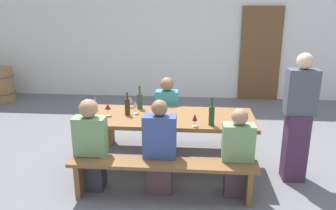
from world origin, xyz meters
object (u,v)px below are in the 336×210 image
(wine_glass_1, at_px, (195,118))
(seated_guest_far_0, at_px, (167,116))
(wine_glass_0, at_px, (130,100))
(standing_host, at_px, (298,121))
(wine_bottle_2, at_px, (212,115))
(wine_bottle_0, at_px, (140,101))
(seated_guest_near_2, at_px, (237,155))
(bench_near, at_px, (163,169))
(wine_glass_2, at_px, (108,107))
(tasting_table, at_px, (168,121))
(seated_guest_near_0, at_px, (91,147))
(wine_barrel, at_px, (1,84))
(wine_glass_4, at_px, (135,104))
(wine_bottle_1, at_px, (127,107))
(bench_far, at_px, (172,125))
(wine_glass_3, at_px, (94,101))
(seated_guest_near_1, at_px, (160,150))
(wooden_door, at_px, (260,54))

(wine_glass_1, height_order, seated_guest_far_0, seated_guest_far_0)
(wine_glass_0, height_order, standing_host, standing_host)
(wine_bottle_2, bearing_deg, wine_bottle_0, 149.12)
(seated_guest_near_2, bearing_deg, wine_glass_1, 65.27)
(bench_near, distance_m, wine_glass_1, 0.72)
(wine_glass_2, relative_size, standing_host, 0.10)
(tasting_table, bearing_deg, wine_bottle_0, 146.25)
(wine_glass_1, bearing_deg, seated_guest_near_0, -169.36)
(tasting_table, height_order, standing_host, standing_host)
(wine_bottle_0, xyz_separation_m, wine_barrel, (-3.65, 2.71, -0.48))
(seated_guest_near_2, bearing_deg, bench_near, 100.04)
(wine_bottle_0, relative_size, wine_glass_2, 2.03)
(tasting_table, height_order, wine_glass_4, wine_glass_4)
(wine_bottle_1, xyz_separation_m, wine_glass_0, (-0.03, 0.34, -0.01))
(bench_far, distance_m, wine_glass_2, 1.23)
(wine_bottle_1, height_order, seated_guest_far_0, seated_guest_far_0)
(wine_bottle_2, distance_m, wine_glass_3, 1.64)
(tasting_table, bearing_deg, seated_guest_near_0, -145.60)
(wine_bottle_1, xyz_separation_m, seated_guest_far_0, (0.47, 0.60, -0.32))
(tasting_table, xyz_separation_m, seated_guest_near_2, (0.85, -0.59, -0.18))
(wine_glass_4, bearing_deg, wine_glass_3, 170.51)
(bench_near, relative_size, seated_guest_near_2, 2.02)
(wine_glass_2, bearing_deg, wine_barrel, 137.22)
(bench_near, bearing_deg, seated_guest_near_1, 107.63)
(wine_bottle_0, bearing_deg, wine_glass_1, -39.91)
(tasting_table, relative_size, standing_host, 1.39)
(bench_far, distance_m, seated_guest_far_0, 0.25)
(bench_far, bearing_deg, wine_glass_4, -123.26)
(wine_bottle_2, height_order, seated_guest_far_0, seated_guest_far_0)
(wine_glass_2, bearing_deg, tasting_table, 3.77)
(wooden_door, distance_m, wine_bottle_1, 4.30)
(wine_glass_4, bearing_deg, wooden_door, 57.87)
(bench_near, distance_m, wine_glass_2, 1.16)
(seated_guest_far_0, bearing_deg, tasting_table, 6.34)
(wine_glass_2, xyz_separation_m, standing_host, (2.40, -0.10, -0.08))
(wine_glass_3, distance_m, seated_guest_near_0, 0.84)
(bench_near, height_order, wine_barrel, wine_barrel)
(seated_guest_near_1, bearing_deg, standing_host, -75.30)
(wine_glass_0, distance_m, wine_glass_1, 1.15)
(bench_near, xyz_separation_m, wine_glass_4, (-0.44, 0.81, 0.52))
(bench_near, bearing_deg, wooden_door, 67.71)
(bench_near, distance_m, bench_far, 1.48)
(wine_glass_4, bearing_deg, seated_guest_near_2, -26.98)
(wine_glass_0, bearing_deg, wooden_door, 54.38)
(seated_guest_far_0, bearing_deg, seated_guest_near_1, 0.87)
(wine_bottle_0, height_order, seated_guest_near_2, wine_bottle_0)
(wine_glass_2, xyz_separation_m, seated_guest_far_0, (0.72, 0.64, -0.32))
(wooden_door, bearing_deg, wine_glass_4, -122.13)
(bench_near, height_order, wine_glass_1, wine_glass_1)
(wine_bottle_0, relative_size, wine_glass_3, 1.80)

